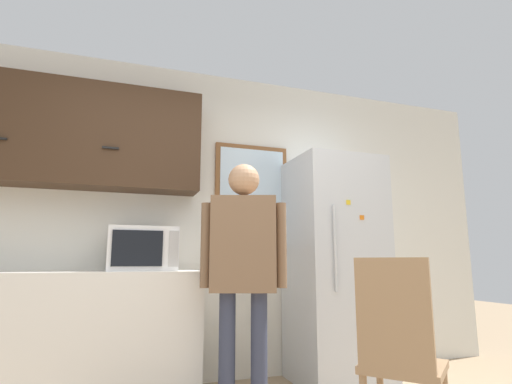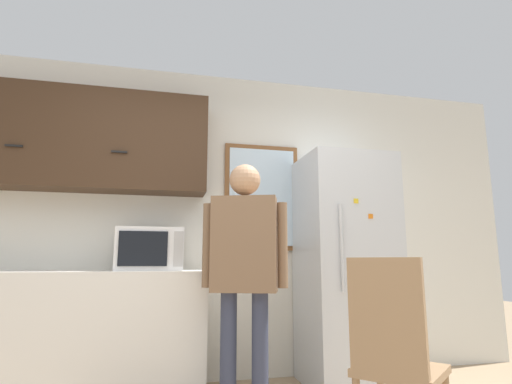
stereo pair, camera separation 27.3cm
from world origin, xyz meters
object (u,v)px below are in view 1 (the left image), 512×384
(person, at_px, (244,257))
(chair, at_px, (399,348))
(microwave, at_px, (142,249))
(refrigerator, at_px, (335,267))

(person, bearing_deg, chair, -32.71)
(microwave, bearing_deg, chair, -45.32)
(person, relative_size, refrigerator, 0.89)
(person, bearing_deg, refrigerator, 43.75)
(microwave, relative_size, chair, 0.49)
(chair, bearing_deg, microwave, 3.95)
(refrigerator, height_order, chair, refrigerator)
(microwave, height_order, person, person)
(refrigerator, bearing_deg, chair, -105.46)
(microwave, height_order, refrigerator, refrigerator)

